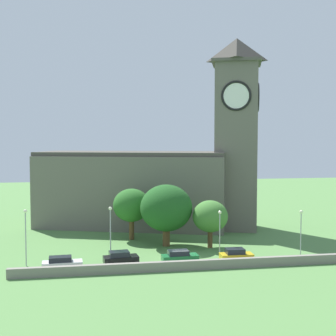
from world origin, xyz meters
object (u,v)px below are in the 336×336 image
(car_yellow, at_px, (236,255))
(tree_riverside_east, at_px, (210,216))
(car_black, at_px, (120,258))
(streetlamp_east_mid, at_px, (301,224))
(streetlamp_west_end, at_px, (26,228))
(car_white, at_px, (62,263))
(car_green, at_px, (180,257))
(streetlamp_central, at_px, (220,226))
(church, at_px, (156,176))
(tree_riverside_west, at_px, (131,205))
(streetlamp_west_mid, at_px, (110,225))
(tree_churchyard, at_px, (166,208))

(car_yellow, distance_m, tree_riverside_east, 9.26)
(car_black, distance_m, streetlamp_east_mid, 24.58)
(streetlamp_west_end, bearing_deg, car_white, -30.34)
(streetlamp_west_end, height_order, tree_riverside_east, streetlamp_west_end)
(car_green, distance_m, streetlamp_central, 7.04)
(church, xyz_separation_m, car_yellow, (6.43, -25.94, -8.10))
(streetlamp_west_end, relative_size, streetlamp_east_mid, 1.16)
(car_white, xyz_separation_m, car_green, (14.42, 0.60, 0.01))
(car_yellow, bearing_deg, church, 103.93)
(car_white, xyz_separation_m, streetlamp_east_mid, (31.38, 2.10, 3.30))
(church, relative_size, tree_riverside_west, 5.07)
(car_black, height_order, streetlamp_central, streetlamp_central)
(streetlamp_west_end, xyz_separation_m, streetlamp_west_mid, (10.36, 0.48, 0.00))
(car_white, xyz_separation_m, car_yellow, (21.54, -0.26, 0.08))
(tree_riverside_west, bearing_deg, car_black, -100.65)
(streetlamp_west_end, bearing_deg, streetlamp_east_mid, -0.78)
(tree_churchyard, bearing_deg, streetlamp_west_end, -157.68)
(streetlamp_east_mid, bearing_deg, streetlamp_west_end, 179.22)
(streetlamp_east_mid, bearing_deg, church, 124.62)
(streetlamp_west_mid, height_order, tree_riverside_west, tree_riverside_west)
(streetlamp_east_mid, bearing_deg, tree_churchyard, 154.28)
(church, bearing_deg, car_white, -120.47)
(church, distance_m, car_white, 30.89)
(car_black, height_order, tree_riverside_west, tree_riverside_west)
(streetlamp_east_mid, bearing_deg, tree_riverside_east, 151.02)
(streetlamp_east_mid, bearing_deg, car_black, -177.63)
(church, xyz_separation_m, tree_riverside_east, (5.29, -17.49, -4.50))
(streetlamp_central, xyz_separation_m, tree_riverside_west, (-10.47, 12.92, 1.11))
(car_black, relative_size, tree_churchyard, 0.50)
(tree_churchyard, bearing_deg, car_black, -128.45)
(car_yellow, height_order, tree_riverside_west, tree_riverside_west)
(tree_riverside_west, height_order, tree_riverside_east, tree_riverside_west)
(streetlamp_west_mid, relative_size, tree_churchyard, 0.78)
(car_black, bearing_deg, streetlamp_west_mid, 119.42)
(tree_riverside_west, bearing_deg, car_white, -122.06)
(church, bearing_deg, streetlamp_west_end, -130.25)
(car_white, height_order, streetlamp_west_end, streetlamp_west_end)
(streetlamp_central, xyz_separation_m, tree_riverside_east, (0.15, 5.50, 0.31))
(car_green, height_order, car_yellow, car_yellow)
(car_white, relative_size, car_yellow, 1.15)
(streetlamp_central, height_order, streetlamp_east_mid, streetlamp_central)
(car_yellow, xyz_separation_m, streetlamp_west_mid, (-15.61, 3.34, 3.77))
(car_green, distance_m, streetlamp_east_mid, 17.34)
(streetlamp_west_mid, relative_size, tree_riverside_west, 0.88)
(car_yellow, relative_size, tree_riverside_west, 0.52)
(car_black, relative_size, tree_riverside_east, 0.65)
(church, relative_size, streetlamp_west_mid, 5.74)
(car_black, bearing_deg, car_yellow, -5.36)
(church, bearing_deg, car_yellow, -76.07)
(streetlamp_west_end, distance_m, streetlamp_east_mid, 35.82)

